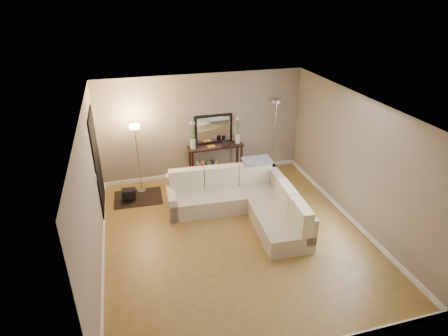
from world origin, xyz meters
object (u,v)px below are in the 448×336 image
object	(u,v)px
console_table	(213,159)
floor_lamp_lit	(137,146)
floor_lamp_unlit	(275,121)
sectional_sofa	(244,200)

from	to	relation	value
console_table	floor_lamp_lit	size ratio (longest dim) A/B	0.83
console_table	floor_lamp_unlit	world-z (taller)	floor_lamp_unlit
floor_lamp_lit	floor_lamp_unlit	bearing A→B (deg)	4.96
sectional_sofa	floor_lamp_lit	bearing A→B (deg)	142.56
sectional_sofa	floor_lamp_unlit	distance (m)	2.56
console_table	floor_lamp_lit	world-z (taller)	floor_lamp_lit
sectional_sofa	floor_lamp_lit	world-z (taller)	floor_lamp_lit
sectional_sofa	floor_lamp_lit	xyz separation A→B (m)	(-2.05, 1.57, 0.85)
console_table	floor_lamp_unlit	size ratio (longest dim) A/B	0.73
sectional_sofa	floor_lamp_unlit	world-z (taller)	floor_lamp_unlit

